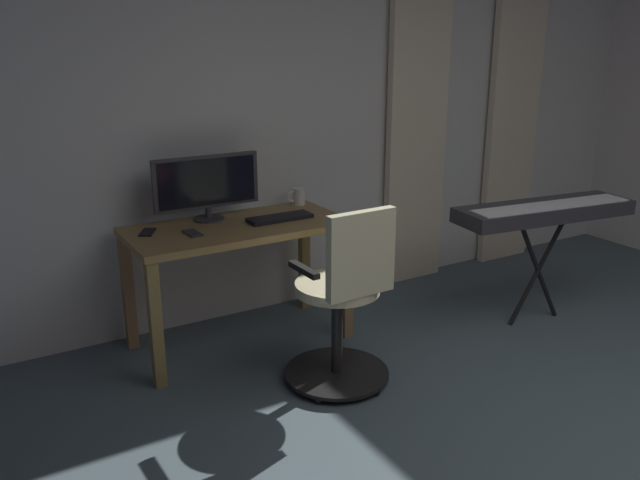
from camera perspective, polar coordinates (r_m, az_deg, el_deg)
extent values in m
cube|color=silver|center=(4.51, 2.64, 12.45)|extent=(5.35, 0.10, 2.74)
cube|color=beige|center=(5.40, 16.60, 10.12)|extent=(0.49, 0.06, 2.27)
cube|color=beige|center=(4.75, 8.53, 9.72)|extent=(0.50, 0.06, 2.27)
cube|color=olive|center=(3.74, -7.29, 1.06)|extent=(1.25, 0.60, 0.04)
cube|color=olive|center=(3.90, 2.38, -3.80)|extent=(0.06, 0.06, 0.69)
cube|color=olive|center=(3.45, -14.24, -7.29)|extent=(0.06, 0.06, 0.69)
cube|color=olive|center=(4.32, -1.40, -1.64)|extent=(0.06, 0.06, 0.69)
cube|color=#936A44|center=(3.92, -16.50, -4.44)|extent=(0.06, 0.06, 0.69)
cylinder|color=black|center=(3.55, 1.47, -11.56)|extent=(0.56, 0.56, 0.02)
sphere|color=black|center=(3.69, 4.85, -10.69)|extent=(0.05, 0.05, 0.05)
sphere|color=black|center=(3.78, 0.38, -9.93)|extent=(0.05, 0.05, 0.05)
sphere|color=black|center=(3.57, -2.75, -11.64)|extent=(0.05, 0.05, 0.05)
sphere|color=black|center=(3.35, -0.09, -13.78)|extent=(0.05, 0.05, 0.05)
sphere|color=black|center=(3.43, 4.95, -13.08)|extent=(0.05, 0.05, 0.05)
cylinder|color=black|center=(3.44, 1.50, -8.17)|extent=(0.06, 0.06, 0.47)
cylinder|color=beige|center=(3.34, 1.54, -4.17)|extent=(0.45, 0.45, 0.05)
cube|color=beige|center=(3.10, 3.63, -1.25)|extent=(0.38, 0.06, 0.42)
cube|color=black|center=(3.19, -1.43, -2.63)|extent=(0.05, 0.24, 0.03)
cube|color=black|center=(3.40, 4.35, -1.38)|extent=(0.05, 0.24, 0.03)
cylinder|color=#333338|center=(3.86, -9.75, 1.86)|extent=(0.18, 0.18, 0.01)
cylinder|color=#333338|center=(3.85, -9.77, 2.39)|extent=(0.04, 0.04, 0.06)
cube|color=#333338|center=(3.81, -9.94, 5.07)|extent=(0.63, 0.03, 0.30)
cube|color=black|center=(3.80, -9.85, 5.02)|extent=(0.58, 0.01, 0.27)
cube|color=black|center=(3.81, -3.54, 1.96)|extent=(0.39, 0.13, 0.02)
cube|color=black|center=(3.67, -14.91, 0.68)|extent=(0.13, 0.16, 0.01)
cube|color=#333338|center=(3.59, -11.13, 0.59)|extent=(0.08, 0.15, 0.01)
cylinder|color=white|center=(4.14, -1.87, 3.85)|extent=(0.08, 0.08, 0.11)
torus|color=white|center=(4.12, -2.49, 3.84)|extent=(0.07, 0.01, 0.07)
cylinder|color=black|center=(4.35, 18.61, -2.53)|extent=(0.39, 0.08, 0.69)
cylinder|color=black|center=(4.35, 18.61, -2.53)|extent=(0.39, 0.08, 0.69)
cube|color=#333338|center=(4.23, 19.12, 2.43)|extent=(1.20, 0.47, 0.09)
cube|color=white|center=(4.18, 19.69, 2.89)|extent=(1.09, 0.32, 0.01)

